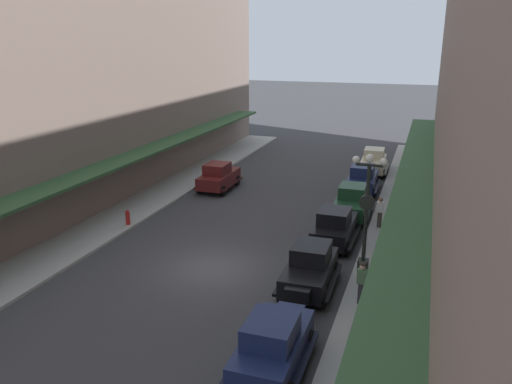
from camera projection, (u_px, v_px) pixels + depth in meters
name	position (u px, v px, depth m)	size (l,w,h in m)	color
ground_plane	(212.00, 268.00, 22.43)	(200.00, 200.00, 0.00)	#38383A
sidewalk_left	(72.00, 245.00, 24.74)	(3.00, 60.00, 0.15)	#A8A59E
sidewalk_right	(385.00, 293.00, 20.07)	(3.00, 60.00, 0.15)	#A8A59E
parked_car_0	(310.00, 267.00, 20.33)	(2.21, 4.29, 1.84)	black
parked_car_1	(219.00, 176.00, 33.83)	(2.17, 4.27, 1.84)	#591919
parked_car_2	(374.00, 161.00, 37.96)	(2.24, 4.30, 1.84)	beige
parked_car_3	(362.00, 178.00, 33.31)	(2.20, 4.28, 1.84)	#19234C
parked_car_4	(335.00, 226.00, 24.82)	(2.19, 4.28, 1.84)	black
parked_car_5	(273.00, 343.00, 15.26)	(2.17, 4.27, 1.84)	#19234C
parked_car_6	(352.00, 201.00, 28.52)	(2.24, 4.30, 1.84)	#193D23
lamp_post_with_clock	(367.00, 208.00, 21.02)	(1.42, 0.44, 5.16)	black
fire_hydrant	(128.00, 217.00, 27.12)	(0.24, 0.24, 0.82)	#B21E19
pedestrian_0	(415.00, 166.00, 36.01)	(0.36, 0.28, 1.67)	#2D2D33
pedestrian_1	(380.00, 212.00, 26.62)	(0.36, 0.24, 1.64)	#4C4238
pedestrian_2	(362.00, 283.00, 18.87)	(0.36, 0.28, 1.67)	#2D2D33
pedestrian_3	(400.00, 221.00, 25.26)	(0.36, 0.24, 1.64)	#2D2D33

